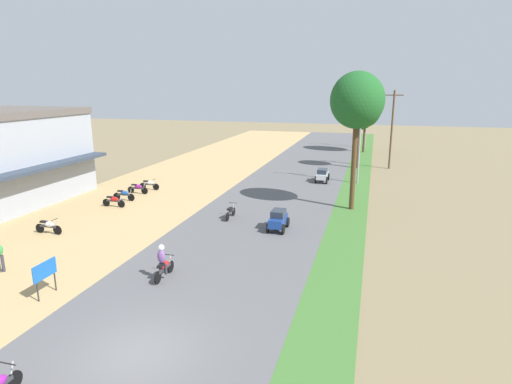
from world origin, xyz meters
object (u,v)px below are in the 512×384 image
Objects in this scene: streetlamp_mid at (367,115)px; car_hatchback_blue at (278,219)px; car_sedan_silver at (322,175)px; parked_motorbike_second at (114,200)px; parked_motorbike_third at (124,194)px; motorbike_ahead_third at (231,211)px; utility_pole_near at (392,128)px; parked_motorbike_nearest at (49,226)px; median_tree_nearest at (357,101)px; median_tree_second at (360,117)px; motorbike_ahead_second at (163,262)px; streetlamp_near at (360,133)px; parked_motorbike_fifth at (149,184)px; street_signboard at (45,272)px; median_tree_third at (366,106)px; parked_motorbike_fourth at (138,188)px.

streetlamp_mid is 3.92× the size of car_hatchback_blue.
parked_motorbike_second is at bearing -137.49° from car_sedan_silver.
motorbike_ahead_third is at bearing -12.95° from parked_motorbike_third.
car_hatchback_blue is (12.83, -3.59, 0.19)m from parked_motorbike_third.
utility_pole_near is 24.13m from car_hatchback_blue.
parked_motorbike_nearest is 0.19× the size of median_tree_nearest.
median_tree_second reaches higher than motorbike_ahead_second.
streetlamp_near is 1.00× the size of streetlamp_mid.
car_hatchback_blue is (12.91, 4.29, 0.19)m from parked_motorbike_nearest.
streetlamp_near is 15.62m from motorbike_ahead_third.
streetlamp_mid is at bearing 100.91° from utility_pole_near.
parked_motorbike_nearest is 0.23× the size of streetlamp_near.
car_sedan_silver is (0.95, 14.14, -0.01)m from car_hatchback_blue.
car_hatchback_blue is (-6.99, -22.82, -3.51)m from utility_pole_near.
parked_motorbike_fifth is 1.00× the size of motorbike_ahead_second.
streetlamp_mid reaches higher than motorbike_ahead_second.
street_signboard is at bearing -124.62° from median_tree_nearest.
median_tree_nearest is 9.14m from streetlamp_near.
median_tree_third reaches higher than parked_motorbike_second.
parked_motorbike_second is at bearing -84.28° from parked_motorbike_fourth.
parked_motorbike_nearest is at bearing -113.96° from median_tree_third.
car_hatchback_blue reaches higher than parked_motorbike_second.
parked_motorbike_fourth is 18.34m from median_tree_nearest.
street_signboard is 0.16× the size of median_tree_nearest.
street_signboard is 46.18m from median_tree_third.
motorbike_ahead_second is at bearing -47.31° from parked_motorbike_second.
parked_motorbike_third is 13.32m from car_hatchback_blue.
car_hatchback_blue is at bearing 66.19° from motorbike_ahead_second.
parked_motorbike_second is 0.90× the size of car_hatchback_blue.
parked_motorbike_fifth is 1.00× the size of motorbike_ahead_third.
street_signboard reaches higher than car_sedan_silver.
streetlamp_near is at bearing 59.84° from motorbike_ahead_third.
median_tree_second is at bearing 51.23° from parked_motorbike_second.
median_tree_second is 3.41× the size of car_hatchback_blue.
parked_motorbike_second is at bearing 177.85° from motorbike_ahead_third.
parked_motorbike_third is 18.40m from median_tree_nearest.
parked_motorbike_second and parked_motorbike_third have the same top height.
median_tree_second is at bearing 71.20° from street_signboard.
parked_motorbike_fourth is at bearing 124.41° from motorbike_ahead_second.
utility_pole_near is at bearing 38.36° from parked_motorbike_fifth.
street_signboard is 4.80m from motorbike_ahead_second.
median_tree_second is 3.59m from utility_pole_near.
median_tree_third is at bearing 58.86° from parked_motorbike_fourth.
streetlamp_mid is at bearing 80.63° from motorbike_ahead_second.
streetlamp_mid is at bearing 88.98° from median_tree_third.
median_tree_second is at bearing 80.46° from car_hatchback_blue.
car_hatchback_blue is (-3.99, -33.74, -5.27)m from median_tree_third.
parked_motorbike_fifth is 0.23× the size of streetlamp_mid.
parked_motorbike_third is at bearing -135.85° from utility_pole_near.
parked_motorbike_nearest is at bearing -91.01° from parked_motorbike_fifth.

